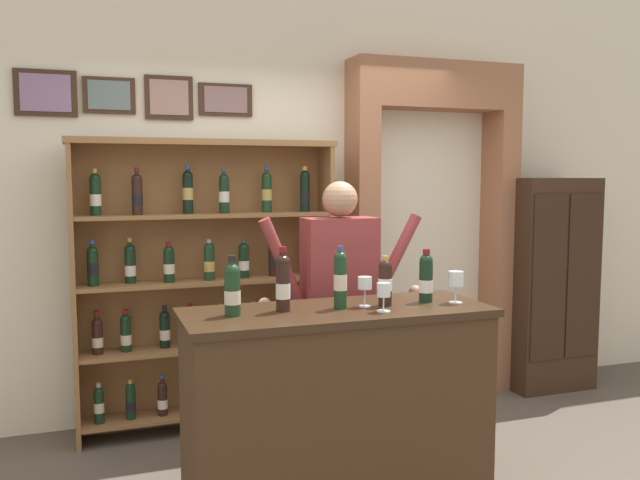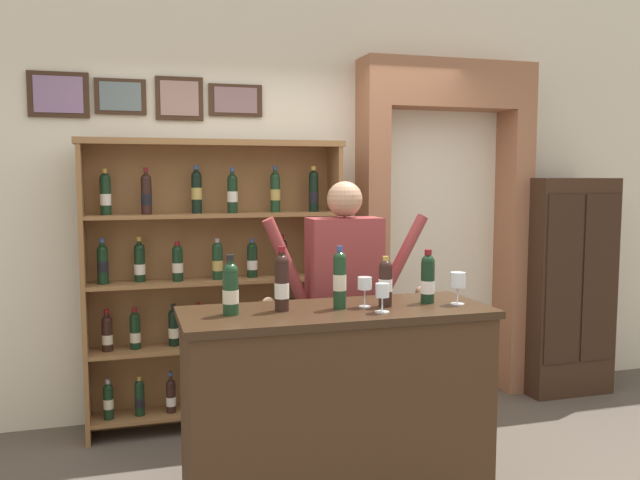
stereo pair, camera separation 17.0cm
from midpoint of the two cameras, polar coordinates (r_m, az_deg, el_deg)
back_wall at (r=4.92m, az=-5.27°, el=6.41°), size 12.00×0.19×3.59m
wine_shelf at (r=4.55m, az=-10.83°, el=-3.33°), size 1.75×0.30×1.96m
archway_doorway at (r=5.24m, az=8.34°, el=2.77°), size 1.37×0.45×2.58m
side_cabinet at (r=5.63m, az=18.33°, el=-3.58°), size 0.69×0.42×1.70m
tasting_counter at (r=3.52m, az=0.06°, el=-14.33°), size 1.58×0.60×1.05m
shopkeeper at (r=4.01m, az=0.51°, el=-4.15°), size 1.06×0.22×1.69m
tasting_bottle_super_tuscan at (r=3.23m, az=-9.07°, el=-4.16°), size 0.08×0.08×0.29m
tasting_bottle_riserva at (r=3.30m, az=-4.69°, el=-3.62°), size 0.07×0.07×0.32m
tasting_bottle_brunello at (r=3.36m, az=0.32°, el=-3.34°), size 0.07×0.07×0.32m
tasting_bottle_bianco at (r=3.44m, az=4.24°, el=-3.58°), size 0.07×0.07×0.26m
tasting_bottle_vin_santo at (r=3.57m, az=7.79°, el=-3.21°), size 0.07×0.07×0.29m
wine_glass_center at (r=3.29m, az=4.04°, el=-4.50°), size 0.07×0.07×0.15m
wine_glass_spare at (r=3.56m, az=10.31°, el=-3.48°), size 0.08×0.08×0.17m
wine_glass_right at (r=3.41m, az=2.46°, el=-3.88°), size 0.07×0.07×0.16m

